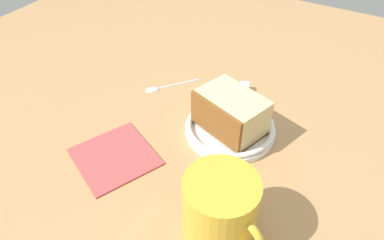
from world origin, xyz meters
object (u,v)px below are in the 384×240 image
at_px(teaspoon, 161,87).
at_px(small_plate, 230,128).
at_px(cake_slice, 231,113).
at_px(sugar_cube, 244,87).
at_px(folded_napkin, 115,156).
at_px(tea_mug, 221,209).

bearing_deg(teaspoon, small_plate, 75.03).
distance_m(cake_slice, sugar_cube, 0.14).
xyz_separation_m(small_plate, teaspoon, (-0.05, -0.18, -0.01)).
height_order(small_plate, teaspoon, small_plate).
distance_m(folded_napkin, sugar_cube, 0.30).
bearing_deg(teaspoon, cake_slice, 74.20).
bearing_deg(teaspoon, folded_napkin, 12.36).
bearing_deg(cake_slice, folded_napkin, -42.30).
bearing_deg(tea_mug, small_plate, -158.55).
height_order(small_plate, tea_mug, tea_mug).
xyz_separation_m(tea_mug, folded_napkin, (-0.04, -0.21, -0.05)).
bearing_deg(cake_slice, small_plate, 161.91).
xyz_separation_m(tea_mug, sugar_cube, (-0.32, -0.10, -0.04)).
bearing_deg(sugar_cube, cake_slice, 12.17).
height_order(cake_slice, folded_napkin, cake_slice).
relative_size(tea_mug, folded_napkin, 0.99).
distance_m(teaspoon, sugar_cube, 0.17).
distance_m(teaspoon, folded_napkin, 0.21).
relative_size(small_plate, cake_slice, 1.21).
relative_size(small_plate, tea_mug, 1.33).
distance_m(small_plate, folded_napkin, 0.21).
bearing_deg(small_plate, folded_napkin, -41.99).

